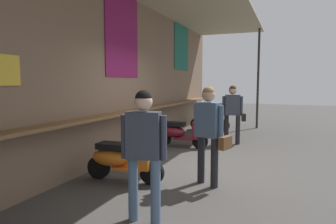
{
  "coord_description": "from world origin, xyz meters",
  "views": [
    {
      "loc": [
        -5.8,
        -1.53,
        1.68
      ],
      "look_at": [
        1.29,
        1.32,
        0.92
      ],
      "focal_mm": 32.07,
      "sensor_mm": 36.0,
      "label": 1
    }
  ],
  "objects_px": {
    "scooter_maroon": "(178,132)",
    "shopper_with_handbag": "(209,126)",
    "scooter_green": "(208,119)",
    "shopper_browsing": "(144,143)",
    "shopper_passing": "(233,109)",
    "scooter_orange": "(120,159)"
  },
  "relations": [
    {
      "from": "shopper_with_handbag",
      "to": "shopper_passing",
      "type": "height_order",
      "value": "shopper_with_handbag"
    },
    {
      "from": "scooter_maroon",
      "to": "shopper_passing",
      "type": "bearing_deg",
      "value": 39.0
    },
    {
      "from": "scooter_maroon",
      "to": "shopper_passing",
      "type": "relative_size",
      "value": 0.88
    },
    {
      "from": "scooter_orange",
      "to": "scooter_maroon",
      "type": "xyz_separation_m",
      "value": [
        2.91,
        0.0,
        0.0
      ]
    },
    {
      "from": "scooter_orange",
      "to": "scooter_maroon",
      "type": "bearing_deg",
      "value": 86.68
    },
    {
      "from": "shopper_with_handbag",
      "to": "shopper_passing",
      "type": "bearing_deg",
      "value": 22.97
    },
    {
      "from": "shopper_with_handbag",
      "to": "shopper_browsing",
      "type": "height_order",
      "value": "shopper_with_handbag"
    },
    {
      "from": "scooter_maroon",
      "to": "shopper_with_handbag",
      "type": "bearing_deg",
      "value": -60.9
    },
    {
      "from": "scooter_orange",
      "to": "shopper_passing",
      "type": "height_order",
      "value": "shopper_passing"
    },
    {
      "from": "scooter_orange",
      "to": "scooter_green",
      "type": "relative_size",
      "value": 1.0
    },
    {
      "from": "shopper_with_handbag",
      "to": "shopper_passing",
      "type": "relative_size",
      "value": 1.01
    },
    {
      "from": "scooter_maroon",
      "to": "shopper_with_handbag",
      "type": "relative_size",
      "value": 0.87
    },
    {
      "from": "scooter_orange",
      "to": "scooter_green",
      "type": "xyz_separation_m",
      "value": [
        5.91,
        0.0,
        0.0
      ]
    },
    {
      "from": "shopper_with_handbag",
      "to": "scooter_maroon",
      "type": "bearing_deg",
      "value": 48.93
    },
    {
      "from": "scooter_maroon",
      "to": "shopper_with_handbag",
      "type": "xyz_separation_m",
      "value": [
        -2.55,
        -1.44,
        0.58
      ]
    },
    {
      "from": "scooter_green",
      "to": "shopper_passing",
      "type": "bearing_deg",
      "value": -56.69
    },
    {
      "from": "scooter_green",
      "to": "shopper_with_handbag",
      "type": "bearing_deg",
      "value": -73.54
    },
    {
      "from": "scooter_orange",
      "to": "scooter_green",
      "type": "bearing_deg",
      "value": 86.68
    },
    {
      "from": "scooter_green",
      "to": "shopper_browsing",
      "type": "height_order",
      "value": "shopper_browsing"
    },
    {
      "from": "scooter_maroon",
      "to": "shopper_browsing",
      "type": "distance_m",
      "value": 4.29
    },
    {
      "from": "shopper_with_handbag",
      "to": "shopper_browsing",
      "type": "bearing_deg",
      "value": -174.38
    },
    {
      "from": "shopper_browsing",
      "to": "shopper_passing",
      "type": "distance_m",
      "value": 5.12
    }
  ]
}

